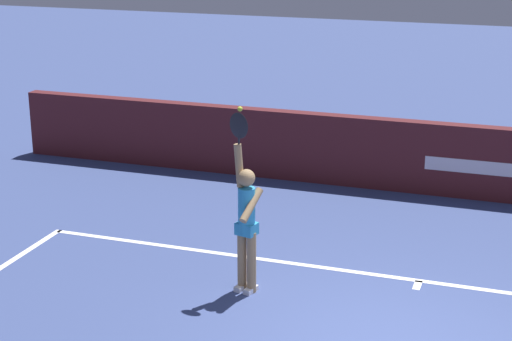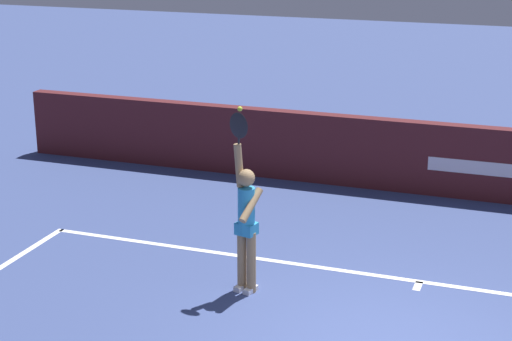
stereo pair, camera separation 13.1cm
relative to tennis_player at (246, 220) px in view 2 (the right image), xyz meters
The scene contains 3 objects.
back_wall 5.39m from the tennis_player, 66.20° to the left, with size 17.32×0.28×1.32m.
tennis_player is the anchor object (origin of this frame).
tennis_ball 1.47m from the tennis_player, 143.36° to the left, with size 0.07×0.07×0.07m.
Camera 2 is at (1.43, -8.65, 4.92)m, focal length 58.62 mm.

